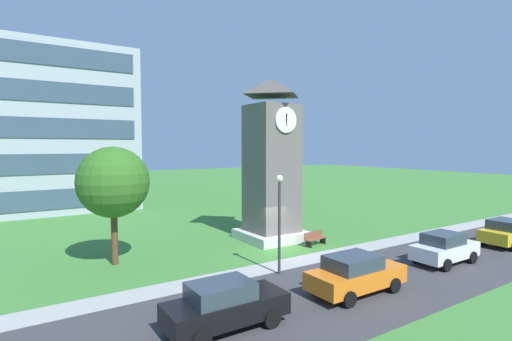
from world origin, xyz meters
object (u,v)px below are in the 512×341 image
clock_tower (272,168)px  parked_car_white (444,248)px  street_lamp (279,212)px  parked_car_orange (355,274)px  park_bench (315,238)px  parked_car_yellow (507,232)px  parked_car_black (225,305)px  tree_streetside (113,182)px

clock_tower → parked_car_white: 11.42m
street_lamp → parked_car_orange: bearing=-71.5°
park_bench → parked_car_orange: (-3.96, -7.04, 0.40)m
park_bench → parked_car_white: (3.33, -6.71, 0.40)m
parked_car_orange → parked_car_yellow: same height
parked_car_black → clock_tower: bearing=47.6°
street_lamp → tree_streetside: size_ratio=0.78×
tree_streetside → parked_car_yellow: size_ratio=1.56×
park_bench → parked_car_yellow: size_ratio=0.46×
clock_tower → tree_streetside: 10.37m
parked_car_black → park_bench: bearing=33.7°
clock_tower → parked_car_black: 13.75m
parked_car_orange → parked_car_white: (7.29, 0.32, -0.00)m
tree_streetside → parked_car_black: (1.49, -9.73, -3.59)m
street_lamp → tree_streetside: 9.02m
tree_streetside → parked_car_orange: 13.13m
parked_car_orange → parked_car_white: size_ratio=1.12×
street_lamp → parked_car_yellow: (15.58, -3.54, -2.29)m
tree_streetside → parked_car_orange: (7.81, -9.92, -3.59)m
park_bench → parked_car_black: 12.35m
street_lamp → parked_car_black: (-5.04, -3.64, -2.29)m
clock_tower → parked_car_orange: bearing=-104.5°
park_bench → parked_car_orange: bearing=-119.4°
park_bench → parked_car_black: bearing=-146.3°
street_lamp → parked_car_white: 9.54m
street_lamp → parked_car_white: (8.57, -3.51, -2.29)m
parked_car_yellow → park_bench: bearing=146.9°
street_lamp → tree_streetside: bearing=137.0°
parked_car_orange → tree_streetside: bearing=128.2°
park_bench → clock_tower: bearing=116.2°
street_lamp → parked_car_black: size_ratio=1.13×
parked_car_orange → parked_car_yellow: 14.30m
street_lamp → parked_car_white: street_lamp is taller
parked_car_orange → parked_car_white: bearing=2.6°
clock_tower → parked_car_orange: clock_tower is taller
clock_tower → tree_streetside: (-10.36, 0.03, -0.45)m
tree_streetside → parked_car_white: tree_streetside is taller
tree_streetside → parked_car_black: tree_streetside is taller
street_lamp → parked_car_yellow: 16.14m
parked_car_black → parked_car_white: 13.61m
parked_car_black → parked_car_white: size_ratio=1.09×
parked_car_yellow → street_lamp: bearing=167.2°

